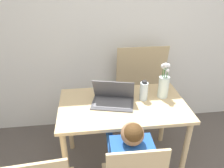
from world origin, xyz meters
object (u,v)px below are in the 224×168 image
at_px(laptop, 113,98).
at_px(water_bottle, 144,91).
at_px(person_seated, 129,159).
at_px(flower_vase, 164,84).

relative_size(laptop, water_bottle, 2.16).
height_order(person_seated, laptop, same).
height_order(person_seated, water_bottle, person_seated).
distance_m(laptop, flower_vase, 0.49).
bearing_deg(person_seated, water_bottle, -111.77).
xyz_separation_m(flower_vase, water_bottle, (-0.19, -0.03, -0.04)).
bearing_deg(flower_vase, person_seated, -126.23).
relative_size(laptop, flower_vase, 1.18).
distance_m(person_seated, laptop, 0.58).
bearing_deg(laptop, flower_vase, 19.00).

